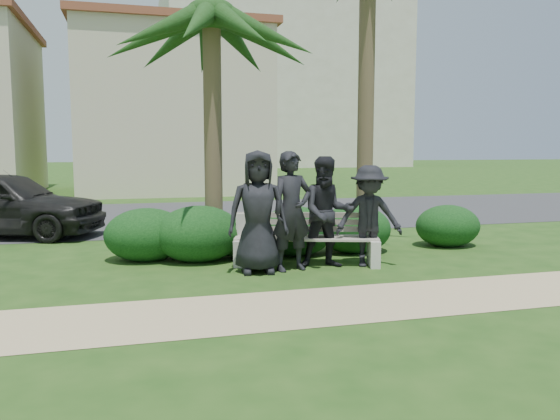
% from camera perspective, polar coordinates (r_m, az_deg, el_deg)
% --- Properties ---
extents(ground, '(160.00, 160.00, 0.00)m').
position_cam_1_polar(ground, '(8.73, 4.46, -6.40)').
color(ground, '#1E4313').
rests_on(ground, ground).
extents(footpath, '(30.00, 1.60, 0.01)m').
position_cam_1_polar(footpath, '(7.11, 9.42, -9.43)').
color(footpath, tan).
rests_on(footpath, ground).
extents(asphalt_street, '(160.00, 8.00, 0.01)m').
position_cam_1_polar(asphalt_street, '(16.38, -5.01, -0.41)').
color(asphalt_street, '#2D2D30').
rests_on(asphalt_street, ground).
extents(stucco_bldg_right, '(8.40, 8.40, 7.30)m').
position_cam_1_polar(stucco_bldg_right, '(26.14, -11.26, 10.06)').
color(stucco_bldg_right, beige).
rests_on(stucco_bldg_right, ground).
extents(hotel_tower, '(26.00, 18.00, 37.30)m').
position_cam_1_polar(hotel_tower, '(66.24, -0.26, 16.35)').
color(hotel_tower, beige).
rests_on(hotel_tower, ground).
extents(park_bench, '(2.54, 1.23, 0.84)m').
position_cam_1_polar(park_bench, '(9.13, 2.70, -3.41)').
color(park_bench, '#9F9386').
rests_on(park_bench, ground).
extents(man_a, '(1.01, 0.73, 1.91)m').
position_cam_1_polar(man_a, '(8.48, -2.32, -0.20)').
color(man_a, black).
rests_on(man_a, ground).
extents(man_b, '(0.78, 0.61, 1.90)m').
position_cam_1_polar(man_b, '(8.63, 1.24, -0.13)').
color(man_b, black).
rests_on(man_b, ground).
extents(man_c, '(0.97, 0.81, 1.81)m').
position_cam_1_polar(man_c, '(8.90, 4.94, -0.23)').
color(man_c, black).
rests_on(man_c, ground).
extents(man_d, '(1.21, 0.90, 1.67)m').
position_cam_1_polar(man_d, '(9.06, 9.29, -0.64)').
color(man_d, black).
rests_on(man_d, ground).
extents(hedge_a, '(1.44, 1.19, 0.94)m').
position_cam_1_polar(hedge_a, '(9.80, -13.79, -2.36)').
color(hedge_a, black).
rests_on(hedge_a, ground).
extents(hedge_b, '(1.52, 1.26, 0.99)m').
position_cam_1_polar(hedge_b, '(9.56, -8.50, -2.31)').
color(hedge_b, black).
rests_on(hedge_b, ground).
extents(hedge_c, '(1.13, 0.93, 0.74)m').
position_cam_1_polar(hedge_c, '(9.82, -3.75, -2.77)').
color(hedge_c, black).
rests_on(hedge_c, ground).
extents(hedge_d, '(1.41, 1.17, 0.92)m').
position_cam_1_polar(hedge_d, '(10.00, 1.62, -2.07)').
color(hedge_d, black).
rests_on(hedge_d, ground).
extents(hedge_e, '(1.41, 1.16, 0.92)m').
position_cam_1_polar(hedge_e, '(10.34, 7.78, -1.85)').
color(hedge_e, black).
rests_on(hedge_e, ground).
extents(hedge_f, '(1.31, 1.08, 0.85)m').
position_cam_1_polar(hedge_f, '(11.40, 17.12, -1.48)').
color(hedge_f, black).
rests_on(hedge_f, ground).
extents(palm_left, '(3.00, 3.00, 5.15)m').
position_cam_1_polar(palm_left, '(10.08, -7.19, 19.30)').
color(palm_left, brown).
rests_on(palm_left, ground).
extents(car_a, '(4.67, 3.07, 1.48)m').
position_cam_1_polar(car_a, '(13.46, -27.01, 0.61)').
color(car_a, black).
rests_on(car_a, ground).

